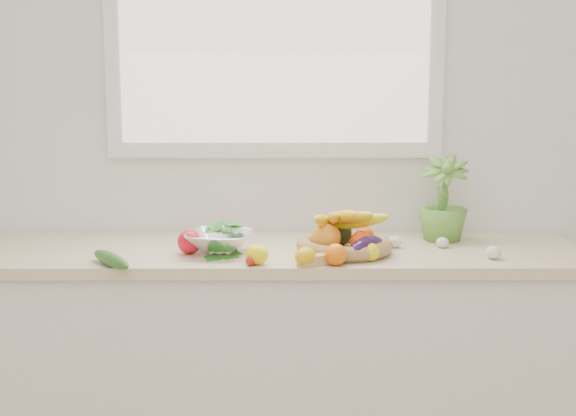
{
  "coord_description": "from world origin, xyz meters",
  "views": [
    {
      "loc": [
        0.04,
        -0.89,
        1.53
      ],
      "look_at": [
        0.05,
        1.93,
        1.05
      ],
      "focal_mm": 50.0,
      "sensor_mm": 36.0,
      "label": 1
    }
  ],
  "objects_px": {
    "eggplant": "(367,247)",
    "cucumber": "(111,259)",
    "apple": "(189,242)",
    "colander_with_spinach": "(220,236)",
    "fruit_basket": "(343,239)",
    "potted_herb": "(443,199)"
  },
  "relations": [
    {
      "from": "eggplant",
      "to": "colander_with_spinach",
      "type": "xyz_separation_m",
      "value": [
        -0.51,
        0.08,
        0.02
      ]
    },
    {
      "from": "cucumber",
      "to": "colander_with_spinach",
      "type": "xyz_separation_m",
      "value": [
        0.34,
        0.19,
        0.04
      ]
    },
    {
      "from": "potted_herb",
      "to": "fruit_basket",
      "type": "xyz_separation_m",
      "value": [
        -0.39,
        -0.22,
        -0.11
      ]
    },
    {
      "from": "cucumber",
      "to": "potted_herb",
      "type": "height_order",
      "value": "potted_herb"
    },
    {
      "from": "cucumber",
      "to": "potted_herb",
      "type": "bearing_deg",
      "value": 19.37
    },
    {
      "from": "apple",
      "to": "potted_herb",
      "type": "distance_m",
      "value": 0.96
    },
    {
      "from": "apple",
      "to": "colander_with_spinach",
      "type": "relative_size",
      "value": 0.3
    },
    {
      "from": "cucumber",
      "to": "fruit_basket",
      "type": "distance_m",
      "value": 0.8
    },
    {
      "from": "colander_with_spinach",
      "to": "fruit_basket",
      "type": "bearing_deg",
      "value": -0.33
    },
    {
      "from": "cucumber",
      "to": "colander_with_spinach",
      "type": "distance_m",
      "value": 0.39
    },
    {
      "from": "eggplant",
      "to": "potted_herb",
      "type": "relative_size",
      "value": 0.6
    },
    {
      "from": "eggplant",
      "to": "apple",
      "type": "bearing_deg",
      "value": 173.16
    },
    {
      "from": "potted_herb",
      "to": "colander_with_spinach",
      "type": "relative_size",
      "value": 1.19
    },
    {
      "from": "apple",
      "to": "eggplant",
      "type": "height_order",
      "value": "apple"
    },
    {
      "from": "eggplant",
      "to": "cucumber",
      "type": "bearing_deg",
      "value": -172.62
    },
    {
      "from": "apple",
      "to": "eggplant",
      "type": "xyz_separation_m",
      "value": [
        0.61,
        -0.07,
        -0.0
      ]
    },
    {
      "from": "potted_herb",
      "to": "colander_with_spinach",
      "type": "distance_m",
      "value": 0.86
    },
    {
      "from": "cucumber",
      "to": "colander_with_spinach",
      "type": "relative_size",
      "value": 0.92
    },
    {
      "from": "cucumber",
      "to": "colander_with_spinach",
      "type": "height_order",
      "value": "colander_with_spinach"
    },
    {
      "from": "fruit_basket",
      "to": "colander_with_spinach",
      "type": "bearing_deg",
      "value": 179.67
    },
    {
      "from": "cucumber",
      "to": "fruit_basket",
      "type": "height_order",
      "value": "fruit_basket"
    },
    {
      "from": "eggplant",
      "to": "cucumber",
      "type": "xyz_separation_m",
      "value": [
        -0.85,
        -0.11,
        -0.02
      ]
    }
  ]
}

